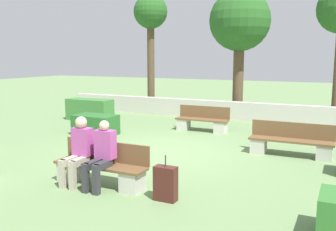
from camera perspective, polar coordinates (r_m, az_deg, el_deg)
ground_plane at (r=9.79m, az=-1.52°, el=-5.61°), size 60.00×60.00×0.00m
perimeter_wall at (r=15.02m, az=8.72°, el=0.82°), size 14.58×0.30×0.71m
bench_front at (r=7.42m, az=-10.14°, el=-8.00°), size 1.92×0.49×0.82m
bench_left_side at (r=12.50m, az=5.23°, el=-0.98°), size 1.77×0.49×0.82m
bench_right_side at (r=9.86m, az=18.21°, el=-4.04°), size 2.04×0.48×0.82m
person_seated_man at (r=7.46m, az=-13.47°, el=-4.77°), size 0.38×0.63×1.32m
person_seated_woman at (r=7.14m, az=-10.10°, el=-5.52°), size 0.38×0.63×1.28m
hedge_block_near_left at (r=12.11m, az=-10.98°, el=-1.40°), size 1.33×0.81×0.63m
hedge_block_mid_right at (r=14.93m, az=-11.84°, el=0.89°), size 1.83×0.72×0.82m
suitcase at (r=6.53m, az=-0.38°, el=-10.33°), size 0.39×0.20×0.81m
tree_leftmost at (r=17.25m, az=-2.67°, el=14.66°), size 1.51×1.51×5.20m
tree_center_left at (r=15.76m, az=10.88°, el=13.74°), size 2.46×2.46×5.13m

